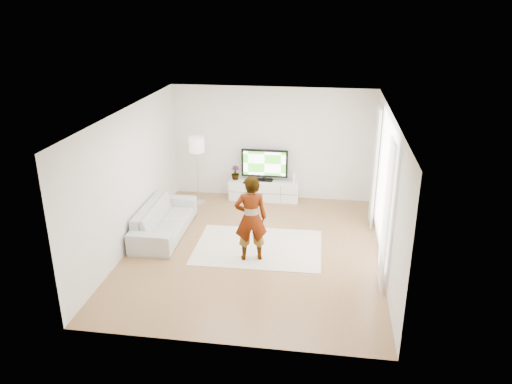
# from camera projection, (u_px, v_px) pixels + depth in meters

# --- Properties ---
(floor) EXTENTS (6.00, 6.00, 0.00)m
(floor) POSITION_uv_depth(u_px,v_px,m) (254.00, 250.00, 10.09)
(floor) COLOR #AA7C4C
(floor) RESTS_ON ground
(ceiling) EXTENTS (6.00, 6.00, 0.00)m
(ceiling) POSITION_uv_depth(u_px,v_px,m) (254.00, 113.00, 9.08)
(ceiling) COLOR white
(ceiling) RESTS_ON wall_back
(wall_left) EXTENTS (0.02, 6.00, 2.80)m
(wall_left) POSITION_uv_depth(u_px,v_px,m) (130.00, 179.00, 9.92)
(wall_left) COLOR white
(wall_left) RESTS_ON floor
(wall_right) EXTENTS (0.02, 6.00, 2.80)m
(wall_right) POSITION_uv_depth(u_px,v_px,m) (387.00, 192.00, 9.24)
(wall_right) COLOR white
(wall_right) RESTS_ON floor
(wall_back) EXTENTS (5.00, 0.02, 2.80)m
(wall_back) POSITION_uv_depth(u_px,v_px,m) (272.00, 143.00, 12.35)
(wall_back) COLOR white
(wall_back) RESTS_ON floor
(wall_front) EXTENTS (5.00, 0.02, 2.80)m
(wall_front) POSITION_uv_depth(u_px,v_px,m) (221.00, 260.00, 6.81)
(wall_front) COLOR white
(wall_front) RESTS_ON floor
(window) EXTENTS (0.01, 2.60, 2.50)m
(window) POSITION_uv_depth(u_px,v_px,m) (384.00, 184.00, 9.50)
(window) COLOR white
(window) RESTS_ON wall_right
(curtain_near) EXTENTS (0.04, 0.70, 2.60)m
(curtain_near) POSITION_uv_depth(u_px,v_px,m) (386.00, 215.00, 8.35)
(curtain_near) COLOR white
(curtain_near) RESTS_ON floor
(curtain_far) EXTENTS (0.04, 0.70, 2.60)m
(curtain_far) POSITION_uv_depth(u_px,v_px,m) (375.00, 167.00, 10.75)
(curtain_far) COLOR white
(curtain_far) RESTS_ON floor
(media_console) EXTENTS (1.74, 0.49, 0.49)m
(media_console) POSITION_uv_depth(u_px,v_px,m) (264.00, 190.00, 12.57)
(media_console) COLOR white
(media_console) RESTS_ON floor
(television) EXTENTS (1.16, 0.23, 0.80)m
(television) POSITION_uv_depth(u_px,v_px,m) (265.00, 164.00, 12.35)
(television) COLOR black
(television) RESTS_ON media_console
(game_console) EXTENTS (0.08, 0.18, 0.24)m
(game_console) POSITION_uv_depth(u_px,v_px,m) (295.00, 178.00, 12.34)
(game_console) COLOR white
(game_console) RESTS_ON media_console
(potted_plant) EXTENTS (0.25, 0.25, 0.35)m
(potted_plant) POSITION_uv_depth(u_px,v_px,m) (235.00, 173.00, 12.52)
(potted_plant) COLOR #3F7238
(potted_plant) RESTS_ON media_console
(rug) EXTENTS (2.58, 1.88, 0.01)m
(rug) POSITION_uv_depth(u_px,v_px,m) (258.00, 247.00, 10.18)
(rug) COLOR white
(rug) RESTS_ON floor
(player) EXTENTS (0.70, 0.55, 1.70)m
(player) POSITION_uv_depth(u_px,v_px,m) (251.00, 218.00, 9.42)
(player) COLOR #334772
(player) RESTS_ON rug
(sofa) EXTENTS (0.92, 2.28, 0.66)m
(sofa) POSITION_uv_depth(u_px,v_px,m) (164.00, 219.00, 10.67)
(sofa) COLOR #B7B7B2
(sofa) RESTS_ON floor
(floor_lamp) EXTENTS (0.37, 0.37, 1.67)m
(floor_lamp) POSITION_uv_depth(u_px,v_px,m) (197.00, 148.00, 11.95)
(floor_lamp) COLOR silver
(floor_lamp) RESTS_ON floor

